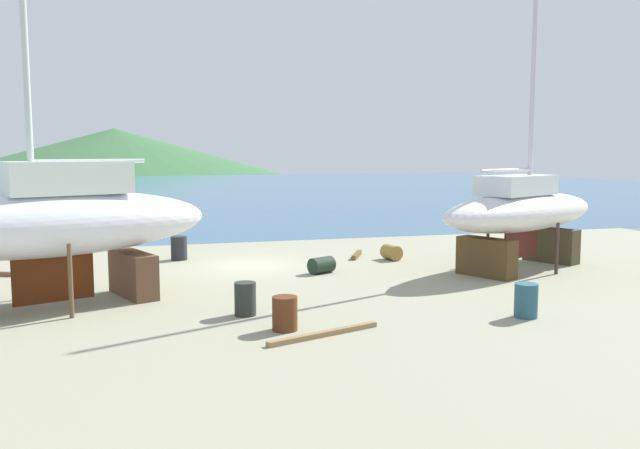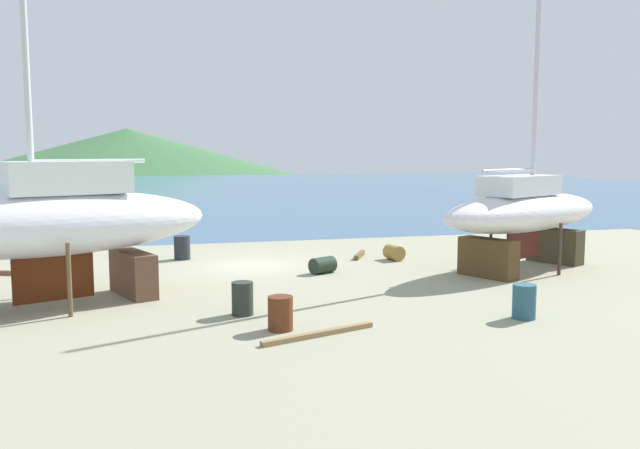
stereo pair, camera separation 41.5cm
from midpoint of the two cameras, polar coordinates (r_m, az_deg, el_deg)
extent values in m
plane|color=gray|center=(20.38, -4.42, -5.82)|extent=(44.48, 44.48, 0.00)
cube|color=#36628A|center=(75.08, -12.78, 2.96)|extent=(131.12, 88.41, 0.01)
cone|color=#39673C|center=(185.00, -17.47, 4.77)|extent=(151.94, 151.94, 20.90)
cube|color=brown|center=(20.38, -16.57, -4.18)|extent=(1.48, 2.34, 1.32)
cylinder|color=brown|center=(18.19, -21.56, -4.60)|extent=(0.12, 0.12, 1.95)
cylinder|color=brown|center=(21.13, -23.87, -3.22)|extent=(0.12, 0.12, 1.95)
ellipsoid|color=white|center=(19.47, -22.97, 0.02)|extent=(9.47, 5.96, 1.81)
cube|color=#56230C|center=(19.69, -22.77, -4.43)|extent=(2.06, 0.88, 1.27)
cube|color=white|center=(19.50, -21.84, 3.81)|extent=(3.66, 2.77, 0.91)
cylinder|color=silver|center=(19.68, -19.98, 5.21)|extent=(3.00, 1.29, 0.12)
cube|color=#443D29|center=(26.97, 19.10, -1.71)|extent=(1.54, 2.16, 1.33)
cube|color=#4E381E|center=(23.24, 13.82, -2.80)|extent=(1.54, 2.16, 1.33)
cylinder|color=#494224|center=(25.80, 13.99, -1.35)|extent=(0.12, 0.12, 1.83)
cylinder|color=#433029|center=(24.35, 19.52, -1.98)|extent=(0.12, 0.12, 1.83)
ellipsoid|color=white|center=(24.91, 16.76, 1.07)|extent=(9.05, 6.21, 1.41)
cube|color=#52201C|center=(25.04, 16.67, -1.66)|extent=(1.93, 1.01, 0.99)
cube|color=silver|center=(24.47, 16.30, 3.31)|extent=(3.53, 2.79, 0.71)
cylinder|color=silver|center=(25.53, 17.77, 15.41)|extent=(0.17, 0.17, 11.38)
cylinder|color=silver|center=(23.89, 15.50, 4.58)|extent=(2.82, 1.47, 0.12)
cylinder|color=#562B16|center=(15.94, -3.84, -7.75)|extent=(0.78, 0.78, 0.83)
cylinder|color=#282E29|center=(17.44, -7.22, -6.45)|extent=(0.79, 0.79, 0.88)
cylinder|color=olive|center=(26.19, 5.80, -2.44)|extent=(0.71, 0.88, 0.60)
cylinder|color=#295366|center=(17.86, 16.90, -6.37)|extent=(0.63, 0.63, 0.89)
cylinder|color=#24282C|center=(26.66, -12.64, -2.03)|extent=(0.72, 0.72, 0.94)
cylinder|color=#202F23|center=(23.22, -0.37, -3.57)|extent=(1.05, 0.91, 0.58)
cube|color=brown|center=(26.77, 2.78, -2.67)|extent=(0.92, 1.54, 0.18)
cube|color=olive|center=(15.49, -0.42, -9.51)|extent=(2.95, 1.18, 0.12)
camera|label=1|loc=(0.21, -90.57, -0.06)|focal=36.67mm
camera|label=2|loc=(0.21, 89.43, 0.06)|focal=36.67mm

